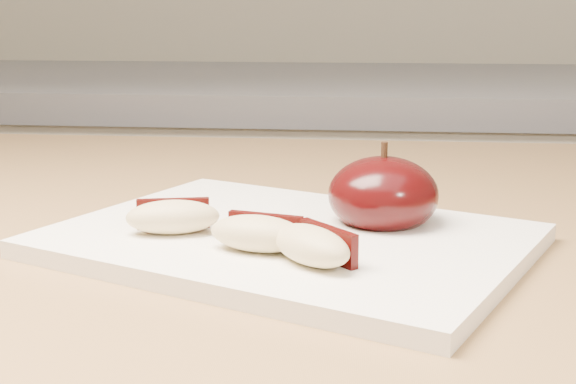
# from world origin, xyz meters

# --- Properties ---
(back_cabinet) EXTENTS (2.40, 0.62, 0.94)m
(back_cabinet) POSITION_xyz_m (0.00, 1.20, 0.47)
(back_cabinet) COLOR silver
(back_cabinet) RESTS_ON ground
(cutting_board) EXTENTS (0.33, 0.30, 0.01)m
(cutting_board) POSITION_xyz_m (-0.09, 0.40, 0.91)
(cutting_board) COLOR white
(cutting_board) RESTS_ON island_counter
(apple_half) EXTENTS (0.08, 0.08, 0.06)m
(apple_half) POSITION_xyz_m (-0.03, 0.43, 0.93)
(apple_half) COLOR black
(apple_half) RESTS_ON cutting_board
(apple_wedge_a) EXTENTS (0.06, 0.04, 0.02)m
(apple_wedge_a) POSITION_xyz_m (-0.16, 0.39, 0.92)
(apple_wedge_a) COLOR #CDB782
(apple_wedge_a) RESTS_ON cutting_board
(apple_wedge_b) EXTENTS (0.06, 0.04, 0.02)m
(apple_wedge_b) POSITION_xyz_m (-0.10, 0.36, 0.92)
(apple_wedge_b) COLOR #CDB782
(apple_wedge_b) RESTS_ON cutting_board
(apple_wedge_c) EXTENTS (0.06, 0.06, 0.02)m
(apple_wedge_c) POSITION_xyz_m (-0.07, 0.34, 0.92)
(apple_wedge_c) COLOR #CDB782
(apple_wedge_c) RESTS_ON cutting_board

